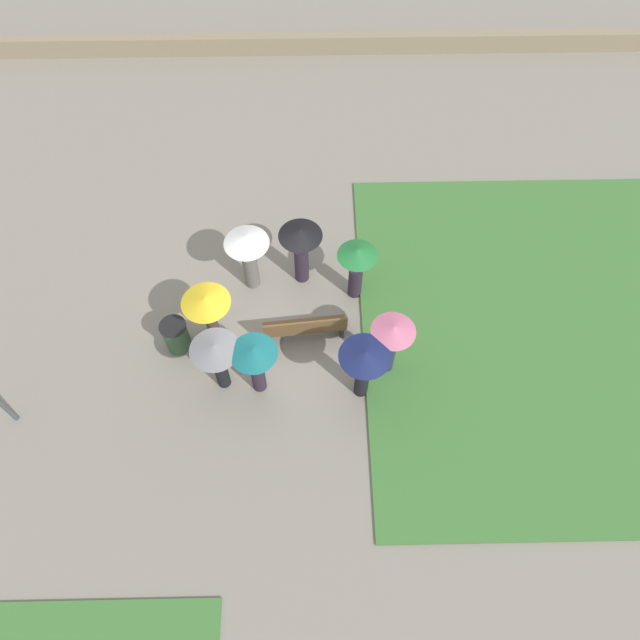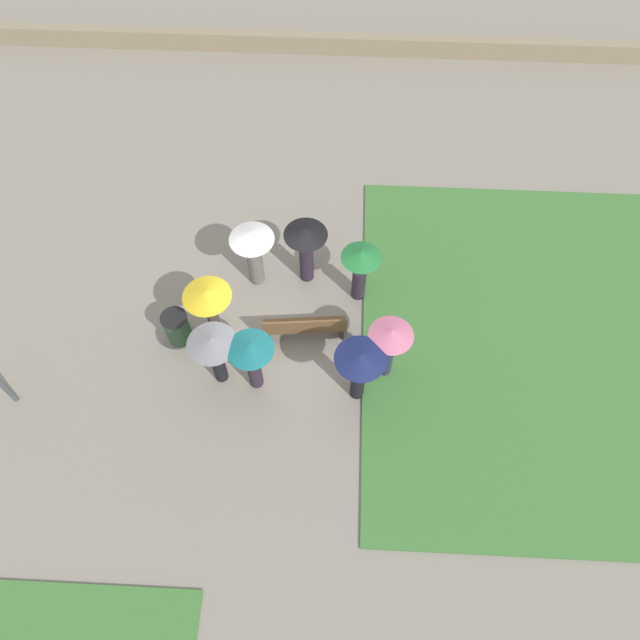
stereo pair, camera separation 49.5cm
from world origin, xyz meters
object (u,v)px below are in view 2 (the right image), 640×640
(park_bench, at_px, (305,327))
(crowd_person_white, at_px, (253,247))
(crowd_person_black, at_px, (306,244))
(crowd_person_green, at_px, (360,265))
(crowd_person_teal, at_px, (252,356))
(crowd_person_navy, at_px, (360,366))
(crowd_person_grey, at_px, (214,349))
(trash_bin, at_px, (177,327))
(crowd_person_pink, at_px, (389,344))
(crowd_person_yellow, at_px, (208,301))

(park_bench, distance_m, crowd_person_white, 2.30)
(crowd_person_black, distance_m, crowd_person_green, 1.43)
(park_bench, bearing_deg, crowd_person_black, -93.46)
(crowd_person_teal, bearing_deg, crowd_person_green, 164.62)
(crowd_person_black, relative_size, crowd_person_white, 1.02)
(crowd_person_navy, bearing_deg, crowd_person_grey, -174.04)
(crowd_person_white, bearing_deg, crowd_person_grey, 66.35)
(trash_bin, relative_size, crowd_person_grey, 0.51)
(crowd_person_green, bearing_deg, crowd_person_pink, 106.84)
(crowd_person_green, xyz_separation_m, crowd_person_grey, (3.17, 2.48, 0.09))
(park_bench, bearing_deg, crowd_person_teal, 44.68)
(crowd_person_grey, height_order, crowd_person_pink, crowd_person_pink)
(park_bench, bearing_deg, crowd_person_green, -139.78)
(park_bench, relative_size, crowd_person_teal, 1.10)
(park_bench, relative_size, crowd_person_green, 1.12)
(crowd_person_yellow, relative_size, crowd_person_teal, 0.97)
(park_bench, distance_m, crowd_person_teal, 1.88)
(park_bench, distance_m, crowd_person_yellow, 2.37)
(trash_bin, relative_size, crowd_person_navy, 0.48)
(park_bench, relative_size, crowd_person_white, 1.07)
(crowd_person_grey, xyz_separation_m, crowd_person_pink, (-3.83, -0.32, -0.00))
(crowd_person_black, bearing_deg, crowd_person_white, -75.43)
(crowd_person_white, relative_size, crowd_person_yellow, 1.06)
(crowd_person_pink, relative_size, crowd_person_teal, 1.03)
(crowd_person_pink, bearing_deg, crowd_person_teal, 141.99)
(park_bench, xyz_separation_m, crowd_person_grey, (1.90, 1.18, 0.88))
(crowd_person_black, xyz_separation_m, crowd_person_grey, (1.84, 2.99, -0.00))
(crowd_person_green, height_order, crowd_person_grey, crowd_person_green)
(crowd_person_grey, bearing_deg, crowd_person_white, -102.04)
(park_bench, xyz_separation_m, crowd_person_teal, (1.07, 1.28, 0.86))
(trash_bin, distance_m, crowd_person_pink, 5.12)
(crowd_person_white, height_order, crowd_person_teal, crowd_person_white)
(crowd_person_yellow, height_order, crowd_person_teal, crowd_person_teal)
(crowd_person_yellow, distance_m, crowd_person_teal, 1.73)
(crowd_person_grey, bearing_deg, trash_bin, -42.44)
(park_bench, height_order, crowd_person_pink, crowd_person_pink)
(crowd_person_green, xyz_separation_m, crowd_person_yellow, (3.45, 1.27, 0.12))
(crowd_person_navy, distance_m, crowd_person_teal, 2.36)
(crowd_person_white, height_order, crowd_person_yellow, crowd_person_white)
(crowd_person_yellow, bearing_deg, trash_bin, -14.06)
(crowd_person_black, relative_size, crowd_person_yellow, 1.08)
(crowd_person_green, relative_size, crowd_person_teal, 0.99)
(crowd_person_green, bearing_deg, crowd_person_navy, 90.11)
(crowd_person_yellow, bearing_deg, crowd_person_white, -143.55)
(park_bench, distance_m, crowd_person_green, 1.98)
(crowd_person_yellow, relative_size, crowd_person_pink, 0.94)
(crowd_person_grey, bearing_deg, crowd_person_navy, 174.29)
(crowd_person_navy, bearing_deg, crowd_person_yellow, 167.69)
(crowd_person_white, relative_size, crowd_person_pink, 1.00)
(crowd_person_green, height_order, crowd_person_white, crowd_person_white)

